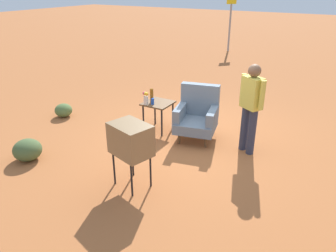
% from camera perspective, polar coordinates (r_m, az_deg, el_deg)
% --- Properties ---
extents(ground_plane, '(60.00, 60.00, 0.00)m').
position_cam_1_polar(ground_plane, '(6.57, 4.34, -2.13)').
color(ground_plane, '#AD6033').
extents(armchair, '(0.92, 0.93, 1.06)m').
position_cam_1_polar(armchair, '(6.41, 5.18, 2.02)').
color(armchair, brown).
rests_on(armchair, ground).
extents(side_table, '(0.56, 0.56, 0.62)m').
position_cam_1_polar(side_table, '(6.71, -1.76, 3.44)').
color(side_table, black).
rests_on(side_table, ground).
extents(tv_on_stand, '(0.70, 0.59, 1.03)m').
position_cam_1_polar(tv_on_stand, '(4.76, -6.58, -2.44)').
color(tv_on_stand, black).
rests_on(tv_on_stand, ground).
extents(person_standing, '(0.50, 0.37, 1.64)m').
position_cam_1_polar(person_standing, '(5.87, 14.40, 3.82)').
color(person_standing, '#2D3347').
rests_on(person_standing, ground).
extents(road_sign, '(0.33, 0.33, 2.44)m').
position_cam_1_polar(road_sign, '(15.11, 10.92, 18.00)').
color(road_sign, gray).
rests_on(road_sign, ground).
extents(bottle_tall_amber, '(0.07, 0.07, 0.30)m').
position_cam_1_polar(bottle_tall_amber, '(6.62, -2.90, 5.34)').
color(bottle_tall_amber, brown).
rests_on(bottle_tall_amber, side_table).
extents(soda_can_blue, '(0.07, 0.07, 0.12)m').
position_cam_1_polar(soda_can_blue, '(6.56, -2.75, 4.35)').
color(soda_can_blue, blue).
rests_on(soda_can_blue, side_table).
extents(flower_vase, '(0.15, 0.09, 0.27)m').
position_cam_1_polar(flower_vase, '(6.52, -3.94, 5.01)').
color(flower_vase, silver).
rests_on(flower_vase, side_table).
extents(shrub_near, '(0.40, 0.40, 0.31)m').
position_cam_1_polar(shrub_near, '(7.93, -17.93, 2.66)').
color(shrub_near, '#516B38').
rests_on(shrub_near, ground).
extents(shrub_mid, '(0.49, 0.49, 0.38)m').
position_cam_1_polar(shrub_mid, '(6.22, -23.53, -3.88)').
color(shrub_mid, '#475B33').
rests_on(shrub_mid, ground).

